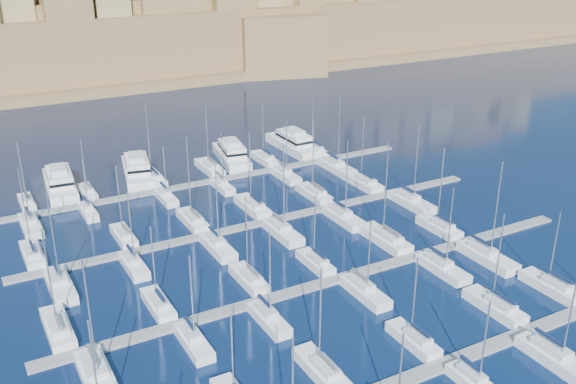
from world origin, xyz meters
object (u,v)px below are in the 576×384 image
motor_yacht_c (232,154)px  motor_yacht_b (137,169)px  sailboat_2 (322,370)px  sailboat_4 (495,306)px  motor_yacht_d (293,142)px  motor_yacht_a (60,182)px

motor_yacht_c → motor_yacht_b: bearing=179.0°
sailboat_2 → sailboat_4: bearing=0.4°
sailboat_4 → motor_yacht_d: 70.79m
sailboat_2 → motor_yacht_c: (20.58, 69.96, 0.99)m
sailboat_2 → sailboat_4: 26.47m
motor_yacht_d → sailboat_4: bearing=-97.6°
sailboat_2 → motor_yacht_d: 78.97m
motor_yacht_b → motor_yacht_d: size_ratio=1.03×
motor_yacht_d → motor_yacht_b: bearing=-179.9°
motor_yacht_c → motor_yacht_d: same height
sailboat_4 → motor_yacht_c: (-5.89, 69.76, 0.98)m
motor_yacht_c → motor_yacht_d: bearing=1.5°
sailboat_2 → motor_yacht_a: sailboat_2 is taller
sailboat_4 → motor_yacht_d: bearing=82.4°
motor_yacht_a → motor_yacht_c: same height
sailboat_2 → motor_yacht_c: bearing=73.6°
sailboat_4 → motor_yacht_d: (9.38, 70.16, 0.98)m
motor_yacht_a → motor_yacht_c: bearing=-0.5°
motor_yacht_a → motor_yacht_b: 14.91m
motor_yacht_a → motor_yacht_d: 50.54m
motor_yacht_c → sailboat_2: bearing=-106.4°
motor_yacht_b → motor_yacht_d: bearing=0.1°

